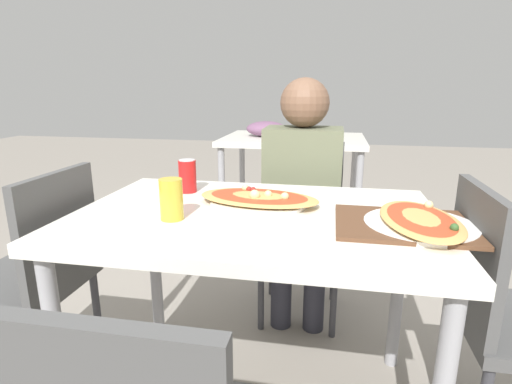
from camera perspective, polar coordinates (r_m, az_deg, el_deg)
name	(u,v)px	position (r m, az deg, el deg)	size (l,w,h in m)	color
dining_table	(255,236)	(1.32, -0.10, -6.28)	(1.16, 0.77, 0.75)	silver
chair_far_seated	(303,217)	(2.02, 6.66, -3.51)	(0.40, 0.40, 0.87)	#4C4C4C
chair_side_left	(36,273)	(1.63, -28.94, -10.06)	(0.40, 0.40, 0.87)	#4C4C4C
chair_side_right	(511,311)	(1.43, 32.63, -14.10)	(0.40, 0.40, 0.87)	#4C4C4C
person_seated	(302,184)	(1.86, 6.59, 1.21)	(0.35, 0.25, 1.18)	#2D2D38
pizza_main	(259,199)	(1.37, 0.37, -1.02)	(0.44, 0.33, 0.06)	white
soda_can	(188,176)	(1.54, -9.75, 2.27)	(0.07, 0.07, 0.12)	red
drink_glass	(171,199)	(1.23, -12.00, -1.03)	(0.07, 0.07, 0.13)	gold
serving_tray	(403,225)	(1.23, 20.22, -4.39)	(0.38, 0.30, 0.01)	brown
pizza_second	(420,222)	(1.24, 22.42, -3.93)	(0.31, 0.40, 0.05)	white
background_table	(289,144)	(3.21, 4.68, 6.84)	(1.10, 0.80, 0.87)	silver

